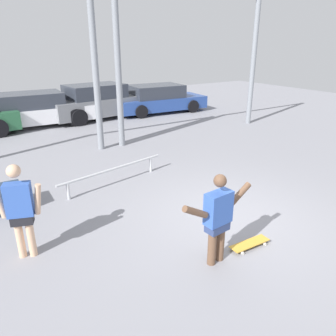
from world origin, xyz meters
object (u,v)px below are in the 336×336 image
grind_rail (113,171)px  bystander (20,208)px  parked_car_grey (99,102)px  skateboard (250,244)px  parked_car_blue (158,99)px  skateboarder (218,216)px  parked_car_white (35,110)px

grind_rail → bystander: bearing=-141.1°
parked_car_grey → bystander: size_ratio=2.95×
grind_rail → skateboard: bearing=-77.2°
parked_car_blue → bystander: bearing=-127.5°
skateboarder → parked_car_grey: (2.49, 11.02, -0.08)m
grind_rail → parked_car_blue: bearing=51.5°
skateboard → parked_car_white: (-1.06, 11.01, 0.61)m
parked_car_blue → bystander: size_ratio=2.91×
parked_car_grey → parked_car_blue: bearing=-11.7°
parked_car_white → skateboard: bearing=-81.8°
grind_rail → parked_car_blue: 8.95m
parked_car_grey → skateboarder: bearing=-108.3°
skateboard → grind_rail: size_ratio=0.26×
parked_car_white → bystander: bearing=-100.6°
bystander → grind_rail: bearing=-120.8°
skateboarder → bystander: size_ratio=0.94×
parked_car_blue → bystander: bystander is taller
parked_car_grey → bystander: bearing=-123.8°
skateboard → parked_car_blue: parked_car_blue is taller
parked_car_white → parked_car_grey: size_ratio=0.97×
skateboard → parked_car_blue: bearing=68.4°
skateboard → parked_car_grey: (1.73, 11.04, 0.67)m
parked_car_grey → bystander: bystander is taller
skateboarder → parked_car_blue: 12.02m
skateboard → parked_car_white: parked_car_white is taller
skateboard → parked_car_grey: parked_car_grey is taller
skateboard → parked_car_grey: 11.19m
grind_rail → bystander: (-2.38, -1.92, 0.53)m
parked_car_blue → skateboard: bearing=-109.5°
grind_rail → parked_car_grey: (2.57, 7.32, 0.39)m
parked_car_blue → bystander: (-7.95, -8.92, 0.24)m
parked_car_white → parked_car_grey: bearing=3.3°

